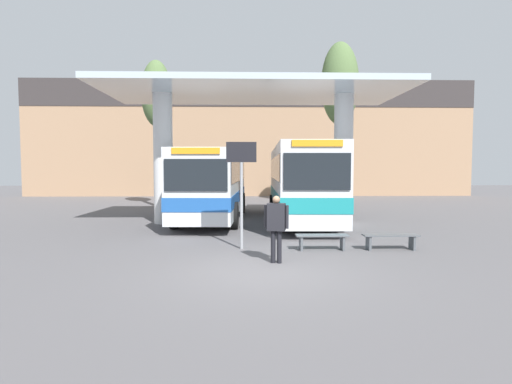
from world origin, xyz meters
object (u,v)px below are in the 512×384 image
Objects in this scene: pedestrian_waiting at (276,222)px; waiting_bench_near_pillar at (390,238)px; poplar_tree_behind_left at (340,86)px; transit_bus_center_bay at (300,180)px; info_sign_platform at (241,173)px; transit_bus_left_bay at (214,182)px; poplar_tree_behind_right at (156,97)px; waiting_bench_mid_platform at (322,239)px.

waiting_bench_near_pillar is at bearing 38.12° from pedestrian_waiting.
poplar_tree_behind_left reaches higher than waiting_bench_near_pillar.
transit_bus_center_bay is at bearing -115.15° from poplar_tree_behind_left.
transit_bus_center_bay is 7.16m from info_sign_platform.
poplar_tree_behind_right is (-4.14, 6.73, 5.19)m from transit_bus_left_bay.
poplar_tree_behind_right reaches higher than pedestrian_waiting.
poplar_tree_behind_right reaches higher than transit_bus_center_bay.
waiting_bench_mid_platform is (-0.29, -6.87, -1.55)m from transit_bus_center_bay.
transit_bus_center_bay is 8.69m from pedestrian_waiting.
pedestrian_waiting is (-1.77, -8.46, -0.83)m from transit_bus_center_bay.
info_sign_platform is at bearing -68.25° from poplar_tree_behind_right.
pedestrian_waiting is 17.99m from poplar_tree_behind_right.
pedestrian_waiting is at bearing -132.90° from waiting_bench_mid_platform.
poplar_tree_behind_right is (-8.21, 7.26, 5.10)m from transit_bus_center_bay.
poplar_tree_behind_left is at bearing 66.31° from info_sign_platform.
pedestrian_waiting is at bearing 106.83° from transit_bus_left_bay.
transit_bus_left_bay is 1.10× the size of poplar_tree_behind_right.
transit_bus_center_bay is 3.42× the size of info_sign_platform.
info_sign_platform is 1.86× the size of pedestrian_waiting.
waiting_bench_near_pillar is 1.06× the size of waiting_bench_mid_platform.
waiting_bench_near_pillar is at bearing 106.37° from transit_bus_center_bay.
transit_bus_center_bay is 6.37× the size of pedestrian_waiting.
info_sign_platform is at bearing 130.12° from pedestrian_waiting.
waiting_bench_near_pillar is 0.51× the size of info_sign_platform.
poplar_tree_behind_right is at bearing -39.47° from transit_bus_center_bay.
transit_bus_left_bay is 9.31m from pedestrian_waiting.
transit_bus_center_bay reaches higher than info_sign_platform.
transit_bus_center_bay is at bearing -41.47° from poplar_tree_behind_right.
transit_bus_left_bay is 5.95× the size of pedestrian_waiting.
poplar_tree_behind_right is at bearing -177.89° from poplar_tree_behind_left.
transit_bus_left_bay is at bearing 101.05° from info_sign_platform.
transit_bus_left_bay is 4.10m from transit_bus_center_bay.
waiting_bench_mid_platform is at bearing 119.52° from transit_bus_left_bay.
waiting_bench_mid_platform is at bearing -105.00° from poplar_tree_behind_left.
transit_bus_left_bay is 0.96× the size of poplar_tree_behind_left.
waiting_bench_near_pillar is 0.18× the size of poplar_tree_behind_right.
waiting_bench_mid_platform is 3.08m from info_sign_platform.
poplar_tree_behind_left reaches higher than pedestrian_waiting.
transit_bus_left_bay is 0.93× the size of transit_bus_center_bay.
poplar_tree_behind_right is at bearing 111.75° from info_sign_platform.
transit_bus_center_bay is 6.69× the size of waiting_bench_near_pillar.
poplar_tree_behind_right reaches higher than waiting_bench_mid_platform.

